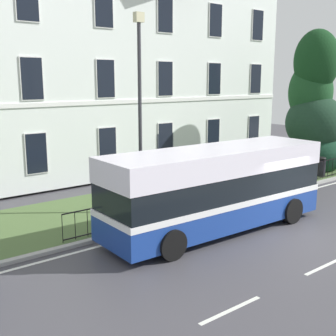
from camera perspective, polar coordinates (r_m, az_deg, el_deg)
The scene contains 7 objects.
ground_plane at distance 16.84m, azimuth 15.36°, elevation -7.45°, with size 60.00×56.00×0.18m.
georgian_townhouse at distance 28.11m, azimuth -5.92°, elevation 14.43°, with size 19.34×8.61×13.27m.
iron_verge_railing at distance 20.36m, azimuth 11.41°, elevation -2.10°, with size 19.10×0.04×0.97m.
evergreen_tree at distance 26.90m, azimuth 18.53°, elevation 6.78°, with size 3.59×3.44×8.33m.
single_decker_bus at distance 15.55m, azimuth 6.33°, elevation -2.58°, with size 8.75×2.77×2.97m.
street_lamp_post at distance 16.88m, azimuth -3.69°, elevation 8.43°, with size 0.36×0.24×7.62m.
litter_bin at distance 25.30m, azimuth 19.32°, elevation 0.21°, with size 0.50×0.50×1.07m.
Camera 1 is at (-13.04, -8.22, 5.34)m, focal length 46.76 mm.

